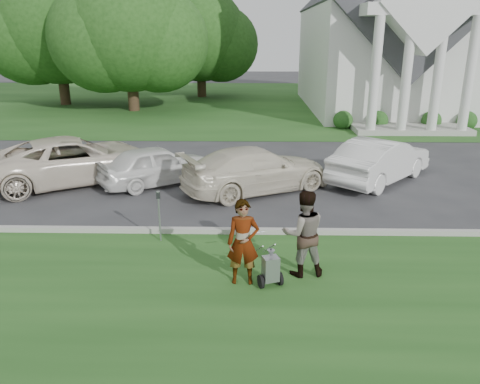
{
  "coord_description": "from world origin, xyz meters",
  "views": [
    {
      "loc": [
        0.2,
        -10.97,
        5.05
      ],
      "look_at": [
        -0.04,
        0.0,
        1.37
      ],
      "focal_mm": 35.0,
      "sensor_mm": 36.0,
      "label": 1
    }
  ],
  "objects_px": {
    "church": "(380,22)",
    "person_left": "(243,243)",
    "car_a": "(74,160)",
    "car_c": "(256,170)",
    "parking_meter_near": "(159,210)",
    "car_d": "(380,160)",
    "person_right": "(303,234)",
    "tree_far": "(57,26)",
    "tree_left": "(129,34)",
    "striping_cart": "(270,269)",
    "tree_back": "(200,39)",
    "car_b": "(157,165)"
  },
  "relations": [
    {
      "from": "tree_left",
      "to": "tree_back",
      "type": "xyz_separation_m",
      "value": [
        4.0,
        8.0,
        -0.38
      ]
    },
    {
      "from": "church",
      "to": "tree_far",
      "type": "distance_m",
      "value": 23.09
    },
    {
      "from": "church",
      "to": "striping_cart",
      "type": "bearing_deg",
      "value": -108.27
    },
    {
      "from": "tree_back",
      "to": "car_b",
      "type": "relative_size",
      "value": 2.34
    },
    {
      "from": "person_right",
      "to": "tree_far",
      "type": "bearing_deg",
      "value": -68.0
    },
    {
      "from": "tree_left",
      "to": "car_c",
      "type": "bearing_deg",
      "value": -64.6
    },
    {
      "from": "tree_left",
      "to": "person_right",
      "type": "distance_m",
      "value": 25.77
    },
    {
      "from": "tree_back",
      "to": "striping_cart",
      "type": "xyz_separation_m",
      "value": [
        4.66,
        -32.18,
        -4.33
      ]
    },
    {
      "from": "person_left",
      "to": "parking_meter_near",
      "type": "bearing_deg",
      "value": 135.31
    },
    {
      "from": "person_left",
      "to": "car_c",
      "type": "xyz_separation_m",
      "value": [
        0.35,
        6.28,
        -0.18
      ]
    },
    {
      "from": "tree_back",
      "to": "car_c",
      "type": "distance_m",
      "value": 26.44
    },
    {
      "from": "car_a",
      "to": "car_c",
      "type": "xyz_separation_m",
      "value": [
        6.5,
        -0.85,
        -0.07
      ]
    },
    {
      "from": "striping_cart",
      "to": "person_left",
      "type": "height_order",
      "value": "person_left"
    },
    {
      "from": "tree_back",
      "to": "church",
      "type": "bearing_deg",
      "value": -27.85
    },
    {
      "from": "parking_meter_near",
      "to": "car_d",
      "type": "xyz_separation_m",
      "value": [
        6.98,
        5.4,
        -0.07
      ]
    },
    {
      "from": "tree_far",
      "to": "car_c",
      "type": "height_order",
      "value": "tree_far"
    },
    {
      "from": "church",
      "to": "car_d",
      "type": "bearing_deg",
      "value": -103.08
    },
    {
      "from": "parking_meter_near",
      "to": "striping_cart",
      "type": "bearing_deg",
      "value": -39.13
    },
    {
      "from": "person_left",
      "to": "parking_meter_near",
      "type": "relative_size",
      "value": 1.37
    },
    {
      "from": "striping_cart",
      "to": "car_a",
      "type": "relative_size",
      "value": 0.18
    },
    {
      "from": "car_b",
      "to": "tree_far",
      "type": "bearing_deg",
      "value": -5.99
    },
    {
      "from": "tree_left",
      "to": "car_a",
      "type": "xyz_separation_m",
      "value": [
        1.93,
        -16.91,
        -4.29
      ]
    },
    {
      "from": "tree_left",
      "to": "car_d",
      "type": "bearing_deg",
      "value": -52.06
    },
    {
      "from": "church",
      "to": "tree_left",
      "type": "bearing_deg",
      "value": -176.21
    },
    {
      "from": "tree_far",
      "to": "tree_back",
      "type": "distance_m",
      "value": 11.22
    },
    {
      "from": "car_b",
      "to": "car_d",
      "type": "xyz_separation_m",
      "value": [
        7.97,
        0.54,
        0.09
      ]
    },
    {
      "from": "person_left",
      "to": "car_d",
      "type": "bearing_deg",
      "value": 56.56
    },
    {
      "from": "person_right",
      "to": "car_a",
      "type": "xyz_separation_m",
      "value": [
        -7.45,
        6.73,
        -0.15
      ]
    },
    {
      "from": "tree_back",
      "to": "person_left",
      "type": "height_order",
      "value": "tree_back"
    },
    {
      "from": "parking_meter_near",
      "to": "car_c",
      "type": "distance_m",
      "value": 4.89
    },
    {
      "from": "church",
      "to": "tree_far",
      "type": "relative_size",
      "value": 2.07
    },
    {
      "from": "church",
      "to": "striping_cart",
      "type": "distance_m",
      "value": 27.22
    },
    {
      "from": "car_a",
      "to": "car_d",
      "type": "bearing_deg",
      "value": -119.47
    },
    {
      "from": "church",
      "to": "person_left",
      "type": "height_order",
      "value": "church"
    },
    {
      "from": "car_a",
      "to": "car_c",
      "type": "distance_m",
      "value": 6.56
    },
    {
      "from": "person_left",
      "to": "person_right",
      "type": "xyz_separation_m",
      "value": [
        1.3,
        0.4,
        0.04
      ]
    },
    {
      "from": "striping_cart",
      "to": "person_left",
      "type": "xyz_separation_m",
      "value": [
        -0.58,
        0.14,
        0.54
      ]
    },
    {
      "from": "striping_cart",
      "to": "car_b",
      "type": "xyz_separation_m",
      "value": [
        -3.73,
        7.09,
        0.31
      ]
    },
    {
      "from": "tree_left",
      "to": "car_b",
      "type": "height_order",
      "value": "tree_left"
    },
    {
      "from": "car_b",
      "to": "car_d",
      "type": "relative_size",
      "value": 0.86
    },
    {
      "from": "tree_left",
      "to": "tree_back",
      "type": "relative_size",
      "value": 1.11
    },
    {
      "from": "person_left",
      "to": "parking_meter_near",
      "type": "distance_m",
      "value": 3.0
    },
    {
      "from": "person_left",
      "to": "striping_cart",
      "type": "bearing_deg",
      "value": -14.17
    },
    {
      "from": "tree_left",
      "to": "car_b",
      "type": "relative_size",
      "value": 2.58
    },
    {
      "from": "church",
      "to": "person_right",
      "type": "xyz_separation_m",
      "value": [
        -7.63,
        -24.77,
        -4.97
      ]
    },
    {
      "from": "person_right",
      "to": "car_d",
      "type": "xyz_separation_m",
      "value": [
        3.52,
        7.09,
        -0.18
      ]
    },
    {
      "from": "tree_back",
      "to": "car_c",
      "type": "relative_size",
      "value": 1.86
    },
    {
      "from": "church",
      "to": "tree_left",
      "type": "height_order",
      "value": "church"
    },
    {
      "from": "tree_left",
      "to": "tree_far",
      "type": "xyz_separation_m",
      "value": [
        -6.0,
        3.0,
        0.58
      ]
    },
    {
      "from": "person_right",
      "to": "car_b",
      "type": "relative_size",
      "value": 0.47
    }
  ]
}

